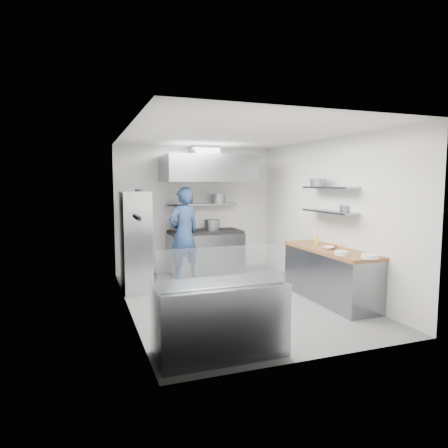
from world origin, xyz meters
name	(u,v)px	position (x,y,z in m)	size (l,w,h in m)	color
floor	(236,299)	(0.00, 0.00, 0.00)	(5.00, 5.00, 0.00)	#5A5A5C
ceiling	(236,134)	(0.00, 0.00, 2.80)	(5.00, 5.00, 0.00)	silver
wall_back	(196,209)	(0.00, 2.50, 1.40)	(3.60, 0.02, 2.80)	white
wall_front	(319,238)	(0.00, -2.50, 1.40)	(3.60, 0.02, 2.80)	white
wall_left	(127,222)	(-1.80, 0.00, 1.40)	(5.00, 0.02, 2.80)	white
wall_right	(327,216)	(1.80, 0.00, 1.40)	(5.00, 0.02, 2.80)	white
gas_range	(205,253)	(0.10, 2.10, 0.45)	(1.60, 0.80, 0.90)	gray
cooktop	(205,232)	(0.10, 2.10, 0.93)	(1.57, 0.78, 0.06)	black
stock_pot_left	(177,225)	(-0.46, 2.40, 1.06)	(0.26, 0.26, 0.20)	slate
stock_pot_mid	(212,225)	(0.25, 2.07, 1.08)	(0.35, 0.35, 0.24)	slate
over_range_shelf	(202,204)	(0.10, 2.34, 1.52)	(1.60, 0.30, 0.04)	gray
shelf_pot_a	(187,199)	(-0.20, 2.54, 1.63)	(0.27, 0.27, 0.18)	slate
shelf_pot_b	(218,199)	(0.42, 2.14, 1.65)	(0.30, 0.30, 0.22)	slate
extractor_hood	(207,169)	(0.10, 1.93, 2.30)	(1.90, 1.15, 0.55)	gray
hood_duct	(204,152)	(0.10, 2.15, 2.68)	(0.55, 0.55, 0.24)	slate
red_firebox	(141,210)	(-1.25, 2.44, 1.42)	(0.22, 0.10, 0.26)	red
chef	(184,234)	(-0.48, 1.71, 0.96)	(0.70, 0.46, 1.92)	navy
wire_rack	(135,241)	(-1.53, 1.22, 0.93)	(0.50, 0.90, 1.85)	silver
rack_bin_a	(137,249)	(-1.53, 1.04, 0.80)	(0.16, 0.20, 0.18)	white
rack_bin_b	(133,220)	(-1.53, 1.48, 1.30)	(0.15, 0.19, 0.17)	yellow
rack_jar	(138,194)	(-1.48, 1.06, 1.80)	(0.12, 0.12, 0.18)	black
knife_strip	(137,217)	(-1.78, -0.90, 1.55)	(0.04, 0.55, 0.05)	black
prep_counter_base	(330,276)	(1.48, -0.60, 0.42)	(0.62, 2.00, 0.84)	gray
prep_counter_top	(330,250)	(1.48, -0.60, 0.87)	(0.65, 2.04, 0.06)	brown
plate_stack_a	(370,256)	(1.49, -1.57, 0.93)	(0.25, 0.25, 0.06)	white
plate_stack_b	(341,253)	(1.27, -1.18, 0.93)	(0.20, 0.20, 0.06)	white
copper_pan	(333,246)	(1.54, -0.60, 0.93)	(0.14, 0.14, 0.06)	#C27036
squeeze_bottle	(317,239)	(1.51, -0.14, 0.99)	(0.05, 0.05, 0.18)	yellow
mixing_bowl	(328,248)	(1.39, -0.67, 0.92)	(0.19, 0.19, 0.05)	white
wall_shelf_lower	(329,212)	(1.64, -0.30, 1.50)	(0.30, 1.30, 0.04)	gray
wall_shelf_upper	(330,188)	(1.64, -0.30, 1.92)	(0.30, 1.30, 0.04)	gray
shelf_pot_c	(346,208)	(1.80, -0.56, 1.57)	(0.21, 0.21, 0.10)	slate
shelf_pot_d	(318,182)	(1.56, -0.07, 2.01)	(0.29, 0.29, 0.14)	slate
display_case	(219,319)	(-1.00, -2.00, 0.42)	(1.50, 0.70, 0.85)	gray
display_glass	(223,267)	(-1.00, -2.12, 1.07)	(1.47, 0.02, 0.45)	silver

